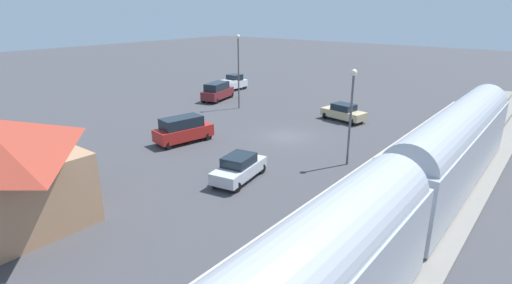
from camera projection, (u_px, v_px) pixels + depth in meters
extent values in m
plane|color=#424247|center=(287.00, 136.00, 35.48)|extent=(200.00, 200.00, 0.00)
cube|color=gray|center=(457.00, 174.00, 27.19)|extent=(4.80, 70.00, 0.18)
cube|color=#59544C|center=(469.00, 174.00, 26.71)|extent=(0.10, 70.00, 0.12)
cube|color=#59544C|center=(446.00, 169.00, 27.56)|extent=(0.10, 70.00, 0.12)
cube|color=#B7B2A8|center=(399.00, 160.00, 29.53)|extent=(3.20, 46.00, 0.30)
cube|color=#ADB2BC|center=(454.00, 154.00, 24.95)|extent=(2.90, 19.19, 3.70)
cube|color=#19389E|center=(429.00, 154.00, 25.91)|extent=(0.04, 17.65, 0.36)
cylinder|color=#ADB2BC|center=(458.00, 127.00, 24.40)|extent=(2.75, 18.42, 2.76)
cube|color=#4C3323|center=(60.00, 180.00, 23.88)|extent=(1.10, 0.08, 2.10)
cylinder|color=#23284C|center=(373.00, 176.00, 25.19)|extent=(0.22, 0.22, 0.85)
cylinder|color=#2D72B7|center=(374.00, 166.00, 24.95)|extent=(0.36, 0.36, 0.62)
sphere|color=tan|center=(374.00, 159.00, 24.82)|extent=(0.24, 0.24, 0.24)
cube|color=maroon|center=(218.00, 94.00, 49.26)|extent=(3.08, 5.23, 1.00)
cube|color=#19232D|center=(217.00, 86.00, 48.83)|extent=(2.50, 3.74, 0.88)
cylinder|color=black|center=(219.00, 94.00, 51.39)|extent=(0.22, 0.68, 0.68)
cylinder|color=black|center=(231.00, 95.00, 50.72)|extent=(0.22, 0.68, 0.68)
cylinder|color=black|center=(204.00, 100.00, 48.12)|extent=(0.22, 0.68, 0.68)
cylinder|color=black|center=(216.00, 101.00, 47.44)|extent=(0.22, 0.68, 0.68)
cube|color=white|center=(230.00, 85.00, 54.95)|extent=(2.00, 5.42, 0.92)
cube|color=#19232D|center=(235.00, 77.00, 55.43)|extent=(1.74, 1.74, 0.84)
cylinder|color=black|center=(235.00, 85.00, 57.20)|extent=(0.22, 0.76, 0.76)
cylinder|color=black|center=(245.00, 86.00, 56.20)|extent=(0.22, 0.76, 0.76)
cylinder|color=black|center=(215.00, 90.00, 53.99)|extent=(0.22, 0.76, 0.76)
cylinder|color=black|center=(224.00, 91.00, 52.99)|extent=(0.22, 0.76, 0.76)
cube|color=white|center=(225.00, 82.00, 54.06)|extent=(1.89, 2.98, 0.20)
cube|color=red|center=(184.00, 133.00, 33.68)|extent=(2.84, 5.18, 1.00)
cube|color=#19232D|center=(181.00, 122.00, 33.29)|extent=(2.34, 3.69, 0.88)
cylinder|color=black|center=(197.00, 132.00, 35.63)|extent=(0.22, 0.68, 0.68)
cylinder|color=black|center=(208.00, 136.00, 34.40)|extent=(0.22, 0.68, 0.68)
cylinder|color=black|center=(159.00, 140.00, 33.28)|extent=(0.22, 0.68, 0.68)
cylinder|color=black|center=(169.00, 146.00, 32.05)|extent=(0.22, 0.68, 0.68)
cube|color=silver|center=(239.00, 170.00, 26.20)|extent=(2.63, 4.76, 0.76)
cube|color=#19232D|center=(239.00, 160.00, 25.98)|extent=(1.98, 2.42, 0.64)
cylinder|color=black|center=(236.00, 187.00, 24.55)|extent=(0.22, 0.68, 0.68)
cylinder|color=black|center=(215.00, 182.00, 25.26)|extent=(0.22, 0.68, 0.68)
cylinder|color=black|center=(262.00, 169.00, 27.39)|extent=(0.22, 0.68, 0.68)
cylinder|color=black|center=(242.00, 165.00, 28.10)|extent=(0.22, 0.68, 0.68)
cube|color=#C6B284|center=(343.00, 114.00, 40.25)|extent=(4.75, 2.58, 0.76)
cube|color=#19232D|center=(344.00, 107.00, 40.03)|extent=(2.40, 1.96, 0.64)
cylinder|color=black|center=(325.00, 116.00, 41.07)|extent=(0.22, 0.68, 0.68)
cylinder|color=black|center=(334.00, 113.00, 42.08)|extent=(0.22, 0.68, 0.68)
cylinder|color=black|center=(352.00, 122.00, 38.66)|extent=(0.22, 0.68, 0.68)
cylinder|color=black|center=(362.00, 119.00, 39.67)|extent=(0.22, 0.68, 0.68)
cylinder|color=#515156|center=(350.00, 121.00, 28.08)|extent=(0.16, 0.16, 6.53)
sphere|color=#EAE5C6|center=(354.00, 72.00, 26.98)|extent=(0.44, 0.44, 0.44)
cylinder|color=#515156|center=(239.00, 74.00, 44.32)|extent=(0.16, 0.16, 7.77)
sphere|color=#EAE5C6|center=(238.00, 37.00, 43.03)|extent=(0.44, 0.44, 0.44)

